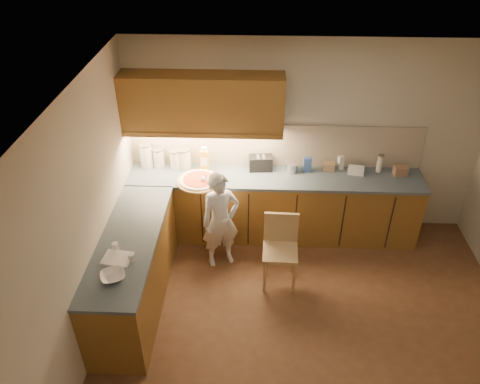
{
  "coord_description": "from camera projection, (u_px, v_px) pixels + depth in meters",
  "views": [
    {
      "loc": [
        -0.61,
        -3.36,
        4.09
      ],
      "look_at": [
        -0.8,
        1.2,
        1.0
      ],
      "focal_mm": 35.0,
      "sensor_mm": 36.0,
      "label": 1
    }
  ],
  "objects": [
    {
      "name": "spice_jar_a",
      "position": [
        115.0,
        246.0,
        4.76
      ],
      "size": [
        0.07,
        0.07,
        0.08
      ],
      "primitive_type": "cylinder",
      "rotation": [
        0.0,
        0.0,
        -0.14
      ],
      "color": "white",
      "rests_on": "l_counter"
    },
    {
      "name": "room",
      "position": [
        325.0,
        207.0,
        4.12
      ],
      "size": [
        4.54,
        4.5,
        2.62
      ],
      "color": "brown",
      "rests_on": "ground"
    },
    {
      "name": "dough_cloth",
      "position": [
        117.0,
        258.0,
        4.66
      ],
      "size": [
        0.31,
        0.26,
        0.02
      ],
      "primitive_type": "cube",
      "rotation": [
        0.0,
        0.0,
        -0.13
      ],
      "color": "white",
      "rests_on": "l_counter"
    },
    {
      "name": "card_box_a",
      "position": [
        329.0,
        166.0,
        6.06
      ],
      "size": [
        0.15,
        0.12,
        0.1
      ],
      "primitive_type": "cube",
      "rotation": [
        0.0,
        0.0,
        -0.1
      ],
      "color": "tan",
      "rests_on": "l_counter"
    },
    {
      "name": "pizza_on_board",
      "position": [
        199.0,
        180.0,
        5.83
      ],
      "size": [
        0.55,
        0.55,
        0.22
      ],
      "rotation": [
        0.0,
        0.0,
        0.26
      ],
      "color": "tan",
      "rests_on": "l_counter"
    },
    {
      "name": "flat_pack",
      "position": [
        356.0,
        170.0,
        6.0
      ],
      "size": [
        0.22,
        0.17,
        0.08
      ],
      "primitive_type": "cube",
      "rotation": [
        0.0,
        0.0,
        -0.19
      ],
      "color": "white",
      "rests_on": "l_counter"
    },
    {
      "name": "canister_a",
      "position": [
        146.0,
        155.0,
        6.05
      ],
      "size": [
        0.17,
        0.17,
        0.34
      ],
      "rotation": [
        0.0,
        0.0,
        0.33
      ],
      "color": "silver",
      "rests_on": "l_counter"
    },
    {
      "name": "mixing_bowl",
      "position": [
        113.0,
        276.0,
        4.43
      ],
      "size": [
        0.31,
        0.31,
        0.06
      ],
      "primitive_type": "imported",
      "rotation": [
        0.0,
        0.0,
        0.42
      ],
      "color": "white",
      "rests_on": "l_counter"
    },
    {
      "name": "card_box_b",
      "position": [
        400.0,
        170.0,
        5.95
      ],
      "size": [
        0.17,
        0.14,
        0.13
      ],
      "primitive_type": "cube",
      "rotation": [
        0.0,
        0.0,
        0.05
      ],
      "color": "#9C7354",
      "rests_on": "l_counter"
    },
    {
      "name": "l_counter",
      "position": [
        230.0,
        225.0,
        5.86
      ],
      "size": [
        3.77,
        2.62,
        0.92
      ],
      "color": "olive",
      "rests_on": "ground"
    },
    {
      "name": "oil_jug",
      "position": [
        205.0,
        159.0,
        6.01
      ],
      "size": [
        0.12,
        0.09,
        0.33
      ],
      "rotation": [
        0.0,
        0.0,
        -0.13
      ],
      "color": "gold",
      "rests_on": "l_counter"
    },
    {
      "name": "child",
      "position": [
        221.0,
        221.0,
        5.64
      ],
      "size": [
        0.55,
        0.46,
        1.29
      ],
      "primitive_type": "imported",
      "rotation": [
        0.0,
        0.0,
        0.39
      ],
      "color": "white",
      "rests_on": "ground"
    },
    {
      "name": "wooden_chair",
      "position": [
        280.0,
        245.0,
        5.46
      ],
      "size": [
        0.42,
        0.42,
        0.89
      ],
      "rotation": [
        0.0,
        0.0,
        -0.03
      ],
      "color": "tan",
      "rests_on": "ground"
    },
    {
      "name": "canister_c",
      "position": [
        175.0,
        159.0,
        6.04
      ],
      "size": [
        0.14,
        0.14,
        0.27
      ],
      "rotation": [
        0.0,
        0.0,
        -0.17
      ],
      "color": "silver",
      "rests_on": "l_counter"
    },
    {
      "name": "spice_jar_b",
      "position": [
        131.0,
        258.0,
        4.62
      ],
      "size": [
        0.06,
        0.06,
        0.08
      ],
      "primitive_type": "cylinder",
      "rotation": [
        0.0,
        0.0,
        0.04
      ],
      "color": "white",
      "rests_on": "l_counter"
    },
    {
      "name": "tall_jar",
      "position": [
        380.0,
        163.0,
        5.98
      ],
      "size": [
        0.08,
        0.08,
        0.24
      ],
      "rotation": [
        0.0,
        0.0,
        -0.33
      ],
      "color": "white",
      "rests_on": "l_counter"
    },
    {
      "name": "upper_cabinets",
      "position": [
        202.0,
        103.0,
        5.57
      ],
      "size": [
        1.95,
        0.36,
        0.73
      ],
      "color": "olive",
      "rests_on": "ground"
    },
    {
      "name": "canister_d",
      "position": [
        184.0,
        158.0,
        6.06
      ],
      "size": [
        0.17,
        0.17,
        0.28
      ],
      "rotation": [
        0.0,
        0.0,
        0.38
      ],
      "color": "white",
      "rests_on": "l_counter"
    },
    {
      "name": "backsplash",
      "position": [
        275.0,
        145.0,
        6.03
      ],
      "size": [
        3.75,
        0.02,
        0.58
      ],
      "primitive_type": "cube",
      "color": "#BAAB90",
      "rests_on": "l_counter"
    },
    {
      "name": "white_bottle",
      "position": [
        340.0,
        163.0,
        6.05
      ],
      "size": [
        0.08,
        0.08,
        0.19
      ],
      "primitive_type": "cube",
      "rotation": [
        0.0,
        0.0,
        0.37
      ],
      "color": "silver",
      "rests_on": "l_counter"
    },
    {
      "name": "canister_b",
      "position": [
        159.0,
        158.0,
        6.08
      ],
      "size": [
        0.15,
        0.15,
        0.26
      ],
      "rotation": [
        0.0,
        0.0,
        -0.41
      ],
      "color": "white",
      "rests_on": "l_counter"
    },
    {
      "name": "steel_pot",
      "position": [
        292.0,
        167.0,
        6.02
      ],
      "size": [
        0.16,
        0.16,
        0.12
      ],
      "color": "#BBBBC0",
      "rests_on": "l_counter"
    },
    {
      "name": "blue_box",
      "position": [
        307.0,
        165.0,
        6.0
      ],
      "size": [
        0.1,
        0.08,
        0.2
      ],
      "primitive_type": "cube",
      "rotation": [
        0.0,
        0.0,
        0.05
      ],
      "color": "#355AA1",
      "rests_on": "l_counter"
    },
    {
      "name": "toaster",
      "position": [
        261.0,
        163.0,
        6.04
      ],
      "size": [
        0.31,
        0.19,
        0.19
      ],
      "rotation": [
        0.0,
        0.0,
        0.08
      ],
      "color": "black",
      "rests_on": "l_counter"
    }
  ]
}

